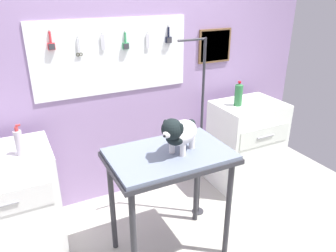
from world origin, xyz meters
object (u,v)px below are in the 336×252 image
(grooming_arm, at_px, (200,140))
(cabinet_right, at_px, (246,144))
(dog, at_px, (179,133))
(counter_left, at_px, (4,206))
(grooming_table, at_px, (170,165))
(soda_bottle, at_px, (239,94))

(grooming_arm, bearing_deg, cabinet_right, 18.23)
(cabinet_right, bearing_deg, dog, -152.52)
(counter_left, bearing_deg, grooming_table, -25.93)
(dog, relative_size, soda_bottle, 1.58)
(cabinet_right, bearing_deg, soda_bottle, 177.11)
(grooming_arm, bearing_deg, grooming_table, -145.65)
(grooming_table, bearing_deg, counter_left, 154.07)
(cabinet_right, bearing_deg, counter_left, 179.90)
(counter_left, bearing_deg, dog, -26.20)
(grooming_arm, height_order, dog, grooming_arm)
(grooming_arm, relative_size, soda_bottle, 6.70)
(counter_left, xyz_separation_m, cabinet_right, (2.34, -0.00, 0.01))
(grooming_table, xyz_separation_m, soda_bottle, (1.04, 0.56, 0.23))
(grooming_arm, bearing_deg, dog, -139.01)
(soda_bottle, bearing_deg, cabinet_right, -2.89)
(grooming_arm, relative_size, counter_left, 1.84)
(grooming_table, bearing_deg, soda_bottle, 28.31)
(grooming_table, bearing_deg, cabinet_right, 24.96)
(grooming_table, height_order, dog, dog)
(grooming_table, distance_m, grooming_arm, 0.56)
(grooming_arm, height_order, counter_left, grooming_arm)
(dog, distance_m, soda_bottle, 1.15)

